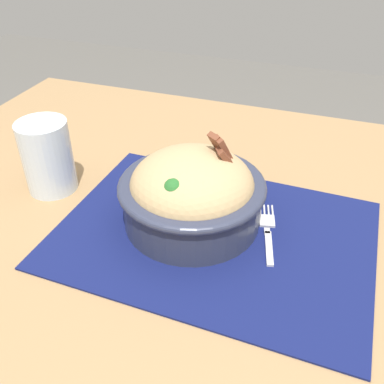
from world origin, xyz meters
The scene contains 5 objects.
table centered at (0.00, 0.00, 0.68)m, with size 1.19×0.84×0.77m.
placemat centered at (-0.01, -0.03, 0.77)m, with size 0.43×0.31×0.00m, color #11194C.
bowl centered at (-0.05, -0.01, 0.82)m, with size 0.23×0.23×0.13m.
fork centered at (0.06, 0.00, 0.77)m, with size 0.05×0.13×0.00m.
drinking_glass centered at (-0.29, 0.00, 0.82)m, with size 0.08×0.08×0.12m.
Camera 1 is at (0.11, -0.48, 1.17)m, focal length 40.69 mm.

